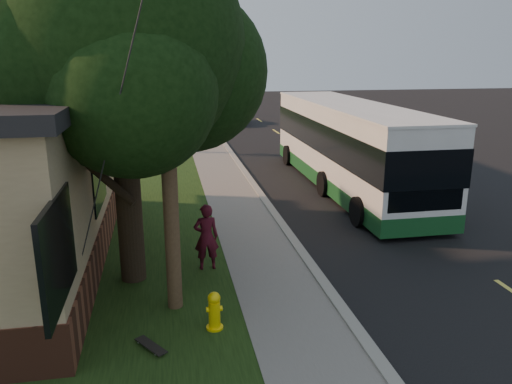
{
  "coord_description": "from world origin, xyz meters",
  "views": [
    {
      "loc": [
        -3.35,
        -8.33,
        5.05
      ],
      "look_at": [
        -1.04,
        4.19,
        1.5
      ],
      "focal_mm": 35.0,
      "sensor_mm": 36.0,
      "label": 1
    }
  ],
  "objects_px": {
    "bare_tree_far": "(167,96)",
    "bare_tree_near": "(160,112)",
    "leafy_tree": "(120,47)",
    "skateboard_main": "(151,346)",
    "transit_bus": "(348,144)",
    "fire_hydrant": "(214,311)",
    "distant_car": "(233,114)",
    "utility_pole": "(164,77)",
    "traffic_signal": "(209,77)",
    "skateboarder": "(206,237)"
  },
  "relations": [
    {
      "from": "distant_car",
      "to": "traffic_signal",
      "type": "bearing_deg",
      "value": 105.63
    },
    {
      "from": "bare_tree_far",
      "to": "bare_tree_near",
      "type": "bearing_deg",
      "value": -92.39
    },
    {
      "from": "bare_tree_near",
      "to": "distant_car",
      "type": "xyz_separation_m",
      "value": [
        5.19,
        10.45,
        -1.42
      ]
    },
    {
      "from": "traffic_signal",
      "to": "skateboard_main",
      "type": "height_order",
      "value": "traffic_signal"
    },
    {
      "from": "fire_hydrant",
      "to": "leafy_tree",
      "type": "bearing_deg",
      "value": 120.67
    },
    {
      "from": "fire_hydrant",
      "to": "bare_tree_far",
      "type": "height_order",
      "value": "bare_tree_far"
    },
    {
      "from": "fire_hydrant",
      "to": "traffic_signal",
      "type": "bearing_deg",
      "value": 84.79
    },
    {
      "from": "fire_hydrant",
      "to": "distant_car",
      "type": "distance_m",
      "value": 28.78
    },
    {
      "from": "fire_hydrant",
      "to": "bare_tree_near",
      "type": "relative_size",
      "value": 0.17
    },
    {
      "from": "traffic_signal",
      "to": "transit_bus",
      "type": "xyz_separation_m",
      "value": [
        3.03,
        -24.5,
        -1.44
      ]
    },
    {
      "from": "utility_pole",
      "to": "fire_hydrant",
      "type": "bearing_deg",
      "value": -54.62
    },
    {
      "from": "transit_bus",
      "to": "skateboard_main",
      "type": "distance_m",
      "value": 12.46
    },
    {
      "from": "bare_tree_near",
      "to": "distant_car",
      "type": "bearing_deg",
      "value": 63.6
    },
    {
      "from": "utility_pole",
      "to": "transit_bus",
      "type": "height_order",
      "value": "utility_pole"
    },
    {
      "from": "bare_tree_near",
      "to": "bare_tree_far",
      "type": "height_order",
      "value": "bare_tree_near"
    },
    {
      "from": "fire_hydrant",
      "to": "transit_bus",
      "type": "relative_size",
      "value": 0.06
    },
    {
      "from": "bare_tree_near",
      "to": "bare_tree_far",
      "type": "distance_m",
      "value": 12.01
    },
    {
      "from": "transit_bus",
      "to": "distant_car",
      "type": "xyz_separation_m",
      "value": [
        -1.84,
        18.95,
        -0.99
      ]
    },
    {
      "from": "bare_tree_near",
      "to": "traffic_signal",
      "type": "bearing_deg",
      "value": 75.96
    },
    {
      "from": "transit_bus",
      "to": "skateboarder",
      "type": "relative_size",
      "value": 7.46
    },
    {
      "from": "fire_hydrant",
      "to": "traffic_signal",
      "type": "relative_size",
      "value": 0.13
    },
    {
      "from": "bare_tree_far",
      "to": "fire_hydrant",
      "type": "bearing_deg",
      "value": -89.24
    },
    {
      "from": "bare_tree_near",
      "to": "transit_bus",
      "type": "xyz_separation_m",
      "value": [
        7.03,
        -8.5,
        -0.42
      ]
    },
    {
      "from": "fire_hydrant",
      "to": "leafy_tree",
      "type": "xyz_separation_m",
      "value": [
        -1.57,
        2.65,
        4.73
      ]
    },
    {
      "from": "fire_hydrant",
      "to": "bare_tree_far",
      "type": "distance_m",
      "value": 30.04
    },
    {
      "from": "leafy_tree",
      "to": "bare_tree_far",
      "type": "xyz_separation_m",
      "value": [
        1.17,
        27.35,
        -3.16
      ]
    },
    {
      "from": "traffic_signal",
      "to": "utility_pole",
      "type": "bearing_deg",
      "value": -96.58
    },
    {
      "from": "bare_tree_far",
      "to": "skateboarder",
      "type": "bearing_deg",
      "value": -88.95
    },
    {
      "from": "bare_tree_near",
      "to": "skateboard_main",
      "type": "distance_m",
      "value": 18.58
    },
    {
      "from": "utility_pole",
      "to": "transit_bus",
      "type": "bearing_deg",
      "value": 51.24
    },
    {
      "from": "fire_hydrant",
      "to": "bare_tree_far",
      "type": "relative_size",
      "value": 0.18
    },
    {
      "from": "fire_hydrant",
      "to": "utility_pole",
      "type": "distance_m",
      "value": 4.37
    },
    {
      "from": "fire_hydrant",
      "to": "utility_pole",
      "type": "relative_size",
      "value": 0.08
    },
    {
      "from": "bare_tree_far",
      "to": "transit_bus",
      "type": "distance_m",
      "value": 21.51
    },
    {
      "from": "utility_pole",
      "to": "transit_bus",
      "type": "relative_size",
      "value": 0.76
    },
    {
      "from": "utility_pole",
      "to": "bare_tree_far",
      "type": "bearing_deg",
      "value": 89.4
    },
    {
      "from": "utility_pole",
      "to": "skateboarder",
      "type": "distance_m",
      "value": 4.22
    },
    {
      "from": "transit_bus",
      "to": "skateboarder",
      "type": "bearing_deg",
      "value": -131.68
    },
    {
      "from": "bare_tree_near",
      "to": "traffic_signal",
      "type": "relative_size",
      "value": 0.78
    },
    {
      "from": "utility_pole",
      "to": "distant_car",
      "type": "height_order",
      "value": "utility_pole"
    },
    {
      "from": "bare_tree_near",
      "to": "skateboarder",
      "type": "relative_size",
      "value": 2.68
    },
    {
      "from": "bare_tree_near",
      "to": "skateboarder",
      "type": "distance_m",
      "value": 15.35
    },
    {
      "from": "utility_pole",
      "to": "skateboarder",
      "type": "bearing_deg",
      "value": 65.16
    },
    {
      "from": "skateboard_main",
      "to": "bare_tree_far",
      "type": "bearing_deg",
      "value": 88.56
    },
    {
      "from": "skateboard_main",
      "to": "distant_car",
      "type": "xyz_separation_m",
      "value": [
        5.46,
        28.92,
        0.61
      ]
    },
    {
      "from": "utility_pole",
      "to": "transit_bus",
      "type": "distance_m",
      "value": 11.29
    },
    {
      "from": "leafy_tree",
      "to": "skateboard_main",
      "type": "distance_m",
      "value": 5.94
    },
    {
      "from": "fire_hydrant",
      "to": "bare_tree_near",
      "type": "bearing_deg",
      "value": 92.86
    },
    {
      "from": "utility_pole",
      "to": "traffic_signal",
      "type": "height_order",
      "value": "utility_pole"
    },
    {
      "from": "leafy_tree",
      "to": "transit_bus",
      "type": "relative_size",
      "value": 0.65
    }
  ]
}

